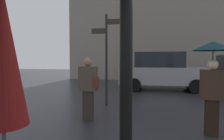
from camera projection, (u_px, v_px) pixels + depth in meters
folded_patio_umbrella_near at (2, 55)px, 1.79m from camera, size 0.44×0.44×2.34m
pedestrian_with_umbrella at (213, 66)px, 4.16m from camera, size 0.84×0.84×1.95m
pedestrian_with_bag at (89, 85)px, 5.24m from camera, size 0.50×0.24×1.62m
parked_car_right at (162, 71)px, 10.70m from camera, size 4.45×2.04×1.97m
street_signpost at (107, 51)px, 6.95m from camera, size 1.08×0.08×3.11m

